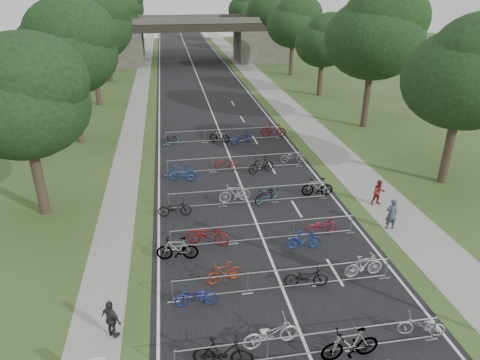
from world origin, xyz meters
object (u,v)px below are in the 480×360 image
object	(u,v)px
pedestrian_a	(391,214)
pedestrian_c	(111,320)
pedestrian_b	(379,193)
overpass_bridge	(191,40)

from	to	relation	value
pedestrian_a	pedestrian_c	size ratio (longest dim) A/B	1.11
pedestrian_a	pedestrian_b	bearing A→B (deg)	-100.83
pedestrian_a	pedestrian_b	world-z (taller)	pedestrian_a
pedestrian_c	pedestrian_b	bearing A→B (deg)	-108.65
overpass_bridge	pedestrian_a	bearing A→B (deg)	-82.81
pedestrian_a	pedestrian_b	distance (m)	2.72
pedestrian_b	pedestrian_c	world-z (taller)	pedestrian_c
pedestrian_b	overpass_bridge	bearing A→B (deg)	97.10
pedestrian_a	pedestrian_c	bearing A→B (deg)	23.65
pedestrian_a	pedestrian_c	xyz separation A→B (m)	(-13.60, -5.35, -0.08)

